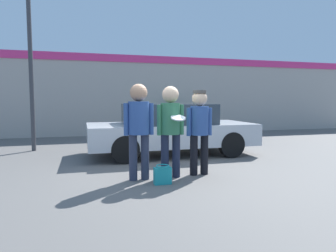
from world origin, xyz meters
name	(u,v)px	position (x,y,z in m)	size (l,w,h in m)	color
ground_plane	(168,175)	(0.00, 0.00, 0.00)	(56.00, 56.00, 0.00)	#5B5956
storefront_building	(121,95)	(0.00, 7.09, 1.69)	(24.00, 0.22, 3.32)	#B2A89E
person_left	(139,122)	(-0.59, -0.19, 1.05)	(0.55, 0.38, 1.75)	#2D3347
person_middle_with_frisbee	(171,123)	(0.00, -0.19, 1.02)	(0.52, 0.56, 1.71)	#1E2338
person_right	(199,124)	(0.60, -0.13, 0.99)	(0.52, 0.35, 1.64)	black
parked_car_near	(170,129)	(0.68, 2.16, 0.69)	(4.36, 1.94, 1.35)	#B7BABF
street_lamp	(39,18)	(-2.69, 3.78, 3.74)	(1.45, 0.35, 6.10)	#38383D
shrub	(175,120)	(2.11, 6.27, 0.64)	(1.27, 1.27, 1.27)	#285B2D
handbag	(163,175)	(-0.26, -0.58, 0.16)	(0.30, 0.23, 0.33)	teal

